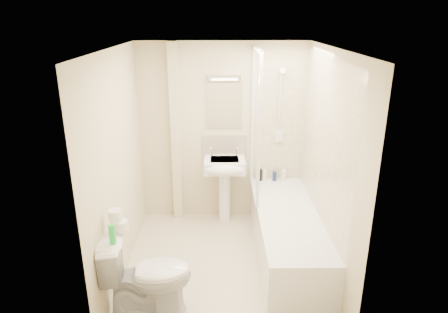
{
  "coord_description": "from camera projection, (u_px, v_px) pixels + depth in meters",
  "views": [
    {
      "loc": [
        -0.05,
        -3.89,
        2.71
      ],
      "look_at": [
        0.01,
        0.2,
        1.25
      ],
      "focal_mm": 32.0,
      "sensor_mm": 36.0,
      "label": 1
    }
  ],
  "objects": [
    {
      "name": "bottle_black_a",
      "position": [
        260.0,
        175.0,
        5.46
      ],
      "size": [
        0.05,
        0.05,
        0.17
      ],
      "primitive_type": "cylinder",
      "color": "black",
      "rests_on": "bathtub"
    },
    {
      "name": "toilet_roll_upper",
      "position": [
        115.0,
        216.0,
        3.61
      ],
      "size": [
        0.12,
        0.12,
        0.11
      ],
      "primitive_type": "cylinder",
      "color": "white",
      "rests_on": "toilet_roll_lower"
    },
    {
      "name": "wall_back",
      "position": [
        222.0,
        133.0,
        5.34
      ],
      "size": [
        2.2,
        0.02,
        2.4
      ],
      "primitive_type": "cube",
      "color": "beige",
      "rests_on": "ground"
    },
    {
      "name": "bottle_white_b",
      "position": [
        284.0,
        175.0,
        5.46
      ],
      "size": [
        0.05,
        0.05,
        0.15
      ],
      "primitive_type": "cylinder",
      "color": "white",
      "rests_on": "bathtub"
    },
    {
      "name": "floor",
      "position": [
        224.0,
        265.0,
        4.57
      ],
      "size": [
        2.5,
        2.5,
        0.0
      ],
      "primitive_type": "plane",
      "color": "beige",
      "rests_on": "ground"
    },
    {
      "name": "bathtub",
      "position": [
        287.0,
        233.0,
        4.67
      ],
      "size": [
        0.7,
        2.1,
        0.55
      ],
      "color": "white",
      "rests_on": "ground"
    },
    {
      "name": "shower_screen",
      "position": [
        256.0,
        124.0,
        4.84
      ],
      "size": [
        0.04,
        0.92,
        1.8
      ],
      "color": "white",
      "rests_on": "bathtub"
    },
    {
      "name": "ceiling",
      "position": [
        223.0,
        49.0,
        3.76
      ],
      "size": [
        2.2,
        2.5,
        0.02
      ],
      "primitive_type": "cube",
      "color": "white",
      "rests_on": "wall_back"
    },
    {
      "name": "toilet_roll_lower",
      "position": [
        122.0,
        226.0,
        3.64
      ],
      "size": [
        0.12,
        0.12,
        0.1
      ],
      "primitive_type": "cylinder",
      "color": "white",
      "rests_on": "toilet"
    },
    {
      "name": "wall_left",
      "position": [
        118.0,
        168.0,
        4.15
      ],
      "size": [
        0.02,
        2.5,
        2.4
      ],
      "primitive_type": "cube",
      "color": "beige",
      "rests_on": "ground"
    },
    {
      "name": "strip_light",
      "position": [
        224.0,
        77.0,
        5.06
      ],
      "size": [
        0.42,
        0.07,
        0.07
      ],
      "primitive_type": "cube",
      "color": "silver",
      "rests_on": "wall_back"
    },
    {
      "name": "shower_fixture",
      "position": [
        280.0,
        109.0,
        5.18
      ],
      "size": [
        0.1,
        0.16,
        0.99
      ],
      "color": "white",
      "rests_on": "wall_back"
    },
    {
      "name": "splashback",
      "position": [
        224.0,
        146.0,
        5.39
      ],
      "size": [
        0.6,
        0.02,
        0.3
      ],
      "primitive_type": "cube",
      "color": "beige",
      "rests_on": "wall_back"
    },
    {
      "name": "tile_right",
      "position": [
        324.0,
        140.0,
        4.29
      ],
      "size": [
        0.01,
        2.1,
        1.75
      ],
      "primitive_type": "cube",
      "color": "beige",
      "rests_on": "wall_right"
    },
    {
      "name": "bottle_cream",
      "position": [
        283.0,
        176.0,
        5.46
      ],
      "size": [
        0.05,
        0.05,
        0.14
      ],
      "primitive_type": "cylinder",
      "color": "beige",
      "rests_on": "bathtub"
    },
    {
      "name": "toilet",
      "position": [
        147.0,
        275.0,
        3.71
      ],
      "size": [
        0.68,
        0.94,
        0.83
      ],
      "primitive_type": "imported",
      "rotation": [
        0.0,
        0.0,
        1.71
      ],
      "color": "white",
      "rests_on": "ground"
    },
    {
      "name": "green_bottle",
      "position": [
        112.0,
        234.0,
        3.44
      ],
      "size": [
        0.06,
        0.06,
        0.18
      ],
      "primitive_type": "cylinder",
      "color": "green",
      "rests_on": "toilet"
    },
    {
      "name": "wall_right",
      "position": [
        328.0,
        167.0,
        4.18
      ],
      "size": [
        0.02,
        2.5,
        2.4
      ],
      "primitive_type": "cube",
      "color": "beige",
      "rests_on": "ground"
    },
    {
      "name": "pedestal_sink",
      "position": [
        225.0,
        173.0,
        5.28
      ],
      "size": [
        0.54,
        0.49,
        1.03
      ],
      "color": "white",
      "rests_on": "ground"
    },
    {
      "name": "bottle_white_a",
      "position": [
        264.0,
        175.0,
        5.46
      ],
      "size": [
        0.05,
        0.05,
        0.16
      ],
      "primitive_type": "cylinder",
      "color": "white",
      "rests_on": "bathtub"
    },
    {
      "name": "bottle_blue",
      "position": [
        275.0,
        176.0,
        5.46
      ],
      "size": [
        0.06,
        0.06,
        0.13
      ],
      "primitive_type": "cylinder",
      "color": "navy",
      "rests_on": "bathtub"
    },
    {
      "name": "pipe_boxing",
      "position": [
        176.0,
        135.0,
        5.28
      ],
      "size": [
        0.12,
        0.12,
        2.4
      ],
      "primitive_type": "cube",
      "color": "beige",
      "rests_on": "ground"
    },
    {
      "name": "tile_back",
      "position": [
        279.0,
        117.0,
        5.27
      ],
      "size": [
        0.7,
        0.01,
        1.75
      ],
      "primitive_type": "cube",
      "color": "beige",
      "rests_on": "wall_back"
    },
    {
      "name": "mirror",
      "position": [
        224.0,
        106.0,
        5.2
      ],
      "size": [
        0.46,
        0.01,
        0.6
      ],
      "primitive_type": "cube",
      "color": "white",
      "rests_on": "wall_back"
    }
  ]
}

